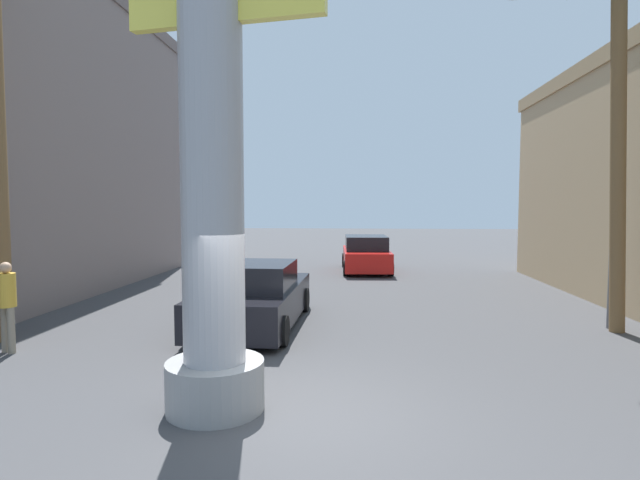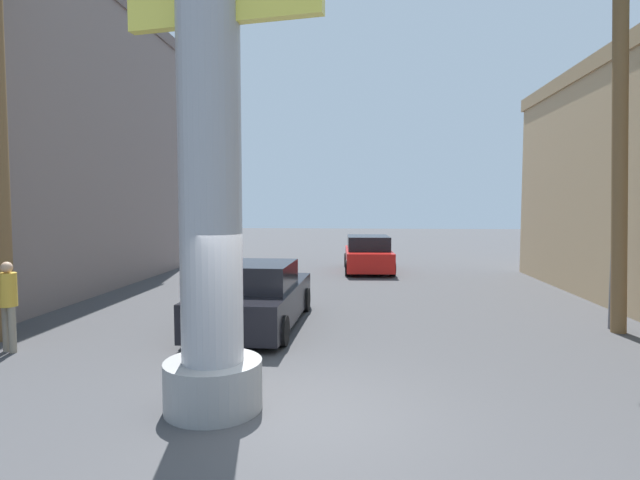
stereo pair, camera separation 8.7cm
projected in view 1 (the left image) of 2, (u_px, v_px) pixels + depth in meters
The scene contains 7 objects.
ground_plane at pixel (333, 291), 16.81m from camera, with size 92.75×92.75×0.00m, color #424244.
neon_sign_pole at pixel (211, 61), 6.75m from camera, with size 3.16×1.38×10.92m.
street_lamp at pixel (600, 123), 11.45m from camera, with size 2.78×0.28×7.95m.
car_lead at pixel (254, 297), 11.91m from camera, with size 2.27×4.94×1.56m.
car_far at pixel (366, 254), 21.98m from camera, with size 2.22×4.53×1.56m.
palm_tree_near_right at pixel (622, 75), 11.01m from camera, with size 3.36×3.48×8.73m.
pedestrian_curb_left at pixel (7, 300), 9.73m from camera, with size 0.45×0.45×1.79m.
Camera 1 is at (0.79, -6.64, 2.89)m, focal length 28.00 mm.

